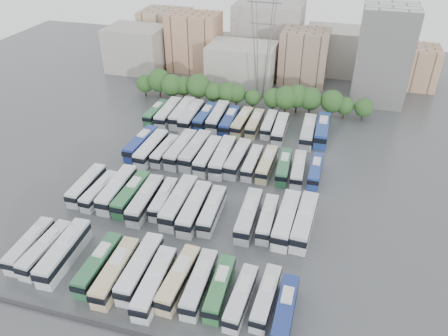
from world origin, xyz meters
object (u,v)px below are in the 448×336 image
(bus_r1_s2, at_px, (117,189))
(bus_r3_s9, at_px, (269,124))
(bus_r3_s0, at_px, (156,112))
(bus_r3_s12, at_px, (308,131))
(bus_r0_s8, at_px, (179,278))
(bus_r1_s0, at_px, (87,185))
(bus_r0_s10, at_px, (220,288))
(bus_r1_s8, at_px, (212,210))
(bus_r3_s1, at_px, (168,113))
(bus_r3_s4, at_px, (205,117))
(electricity_pylon, at_px, (263,33))
(bus_r2_s10, at_px, (267,164))
(bus_r0_s13, at_px, (285,310))
(bus_r3_s10, at_px, (280,128))
(bus_r1_s11, at_px, (268,218))
(bus_r1_s13, at_px, (304,221))
(bus_r1_s5, at_px, (164,199))
(bus_r2_s8, at_px, (238,158))
(bus_r3_s13, at_px, (322,130))
(bus_r0_s4, at_px, (99,264))
(bus_r1_s10, at_px, (249,215))
(bus_r1_s12, at_px, (286,219))
(bus_r3_s2, at_px, (182,113))
(bus_r3_s6, at_px, (230,121))
(apartment_tower, at_px, (383,55))
(bus_r1_s1, at_px, (100,191))
(bus_r0_s6, at_px, (140,268))
(bus_r0_s12, at_px, (266,297))
(bus_r2_s2, at_px, (151,148))
(bus_r3_s7, at_px, (242,122))
(bus_r2_s1, at_px, (141,143))
(bus_r2_s9, at_px, (252,162))
(bus_r2_s6, at_px, (208,155))
(bus_r0_s1, at_px, (46,249))
(bus_r0_s9, at_px, (199,283))
(bus_r0_s7, at_px, (155,282))
(bus_r2_s5, at_px, (195,150))
(bus_r2_s4, at_px, (181,149))
(bus_r1_s7, at_px, (194,208))
(bus_r2_s12, at_px, (298,169))
(bus_r3_s5, at_px, (218,116))
(bus_r2_s3, at_px, (165,151))
(bus_r2_s7, at_px, (223,156))
(bus_r1_s4, at_px, (145,199))
(bus_r0_s0, at_px, (30,245))
(bus_r0_s11, at_px, (241,297))
(bus_r2_s13, at_px, (315,171))

(bus_r1_s2, xyz_separation_m, bus_r3_s9, (23.16, 35.92, -0.26))
(bus_r3_s0, distance_m, bus_r3_s12, 39.69)
(bus_r0_s8, xyz_separation_m, bus_r1_s0, (-26.39, 18.12, -0.05))
(bus_r3_s0, bearing_deg, bus_r0_s10, -56.25)
(bus_r1_s8, relative_size, bus_r3_s1, 0.89)
(bus_r3_s4, bearing_deg, electricity_pylon, 64.36)
(bus_r2_s10, xyz_separation_m, bus_r3_s1, (-29.50, 17.20, 0.28))
(bus_r0_s13, distance_m, bus_r3_s10, 54.56)
(bus_r1_s11, height_order, bus_r1_s13, bus_r1_s13)
(bus_r3_s12, bearing_deg, bus_r1_s5, -125.31)
(bus_r2_s8, height_order, bus_r3_s1, bus_r3_s1)
(bus_r3_s13, bearing_deg, bus_r3_s9, 178.52)
(bus_r0_s4, xyz_separation_m, bus_r1_s5, (3.17, 18.81, -0.16))
(bus_r1_s10, relative_size, bus_r1_s12, 0.94)
(bus_r3_s2, relative_size, bus_r3_s6, 1.09)
(apartment_tower, distance_m, bus_r1_s1, 83.41)
(bus_r0_s6, bearing_deg, bus_r0_s12, -1.43)
(bus_r0_s6, relative_size, bus_r2_s2, 0.99)
(bus_r1_s11, relative_size, bus_r3_s7, 0.93)
(bus_r2_s1, bearing_deg, bus_r3_s12, 26.85)
(bus_r2_s9, bearing_deg, bus_r2_s6, -177.64)
(bus_r0_s1, height_order, bus_r0_s9, bus_r0_s9)
(bus_r0_s7, distance_m, bus_r0_s12, 16.57)
(bus_r0_s1, bearing_deg, bus_r0_s4, -2.25)
(bus_r0_s10, relative_size, bus_r3_s6, 0.90)
(bus_r1_s8, relative_size, bus_r2_s5, 0.88)
(bus_r0_s13, relative_size, bus_r3_s4, 0.92)
(bus_r1_s2, distance_m, bus_r3_s0, 35.17)
(bus_r2_s4, relative_size, bus_r3_s4, 1.10)
(bus_r0_s6, xyz_separation_m, bus_r1_s7, (3.17, 16.38, 0.05))
(bus_r2_s12, height_order, bus_r3_s5, bus_r3_s5)
(bus_r0_s7, relative_size, bus_r3_s9, 1.12)
(bus_r3_s5, bearing_deg, bus_r1_s10, -67.15)
(bus_r0_s10, bearing_deg, bus_r1_s8, 108.76)
(bus_r2_s3, xyz_separation_m, bus_r3_s6, (10.17, 17.96, 0.23))
(bus_r1_s0, height_order, bus_r3_s0, bus_r1_s0)
(bus_r3_s6, bearing_deg, electricity_pylon, 78.96)
(bus_r3_s13, bearing_deg, bus_r1_s5, -126.96)
(bus_r2_s7, bearing_deg, bus_r0_s1, -121.01)
(bus_r0_s4, xyz_separation_m, bus_r0_s8, (13.15, 0.62, 0.01))
(bus_r1_s4, relative_size, bus_r3_s2, 0.95)
(bus_r1_s5, bearing_deg, bus_r1_s4, -157.03)
(bus_r0_s0, distance_m, bus_r1_s11, 40.45)
(bus_r0_s11, height_order, bus_r1_s0, bus_r1_s0)
(bus_r0_s7, bearing_deg, electricity_pylon, 87.66)
(bus_r2_s5, bearing_deg, bus_r2_s10, -1.06)
(apartment_tower, distance_m, bus_r3_s12, 34.80)
(bus_r2_s13, height_order, bus_r3_s5, bus_r3_s5)
(bus_r0_s7, xyz_separation_m, bus_r3_s9, (6.49, 56.04, -0.20))
(bus_r0_s13, xyz_separation_m, bus_r1_s10, (-9.64, 18.85, 0.23))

